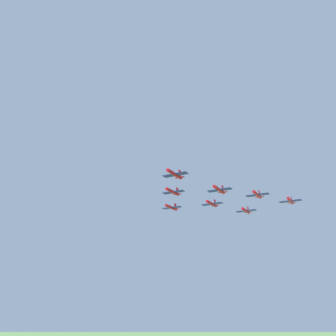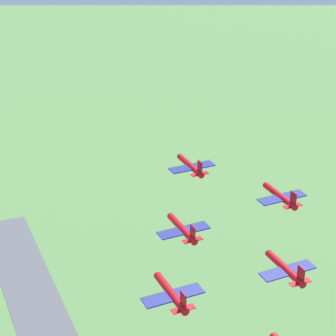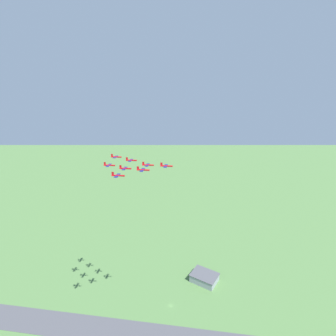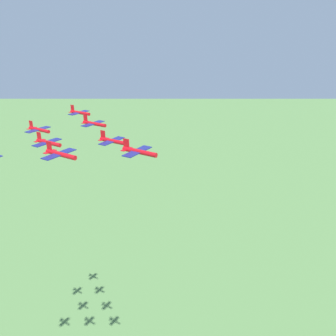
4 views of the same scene
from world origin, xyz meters
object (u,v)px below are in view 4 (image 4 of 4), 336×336
at_px(jet_0, 138,151).
at_px(jet_6, 79,113).
at_px(jet_3, 94,124).
at_px(jet_4, 48,142).
at_px(jet_7, 38,129).
at_px(jet_1, 113,141).
at_px(jet_2, 60,154).

relative_size(jet_0, jet_6, 1.00).
height_order(jet_3, jet_4, jet_3).
bearing_deg(jet_7, jet_4, 59.53).
bearing_deg(jet_1, jet_6, -120.47).
xyz_separation_m(jet_2, jet_6, (-42.24, 18.61, -1.04)).
relative_size(jet_3, jet_7, 1.00).
xyz_separation_m(jet_0, jet_3, (-34.57, 2.78, -1.70)).
height_order(jet_2, jet_3, jet_2).
height_order(jet_0, jet_3, jet_0).
bearing_deg(jet_2, jet_6, -139.64).
bearing_deg(jet_4, jet_3, 180.00).
bearing_deg(jet_0, jet_7, -101.09).
bearing_deg(jet_4, jet_6, -150.46).
bearing_deg(jet_2, jet_4, -120.47).
xyz_separation_m(jet_1, jet_3, (-17.28, 1.39, 0.73)).
height_order(jet_4, jet_6, jet_6).
bearing_deg(jet_7, jet_0, 78.91).
bearing_deg(jet_0, jet_3, -120.47).
distance_m(jet_1, jet_4, 17.35).
height_order(jet_1, jet_6, jet_6).
height_order(jet_1, jet_3, jet_3).
distance_m(jet_1, jet_2, 17.67).
distance_m(jet_1, jet_6, 34.69).
height_order(jet_0, jet_1, jet_0).
distance_m(jet_0, jet_3, 34.72).
bearing_deg(jet_0, jet_6, -120.47).
xyz_separation_m(jet_6, jet_7, (7.67, -15.82, -1.92)).
distance_m(jet_1, jet_7, 29.92).
relative_size(jet_0, jet_1, 1.00).
bearing_deg(jet_1, jet_2, -0.00).
xyz_separation_m(jet_1, jet_2, (7.67, -15.82, 1.73)).
distance_m(jet_4, jet_7, 17.36).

